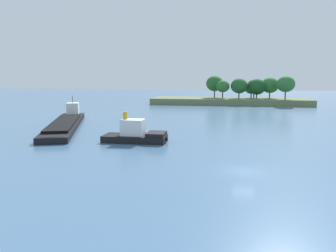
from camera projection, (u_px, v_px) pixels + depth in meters
ground_plane at (244, 171)px, 37.97m from camera, size 400.00×400.00×0.00m
treeline_island at (238, 94)px, 122.45m from camera, size 57.21×15.06×10.37m
cargo_barge at (66, 123)px, 69.85m from camera, size 16.34×34.37×5.67m
tugboat at (136, 134)px, 54.34m from camera, size 10.57×4.18×4.90m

